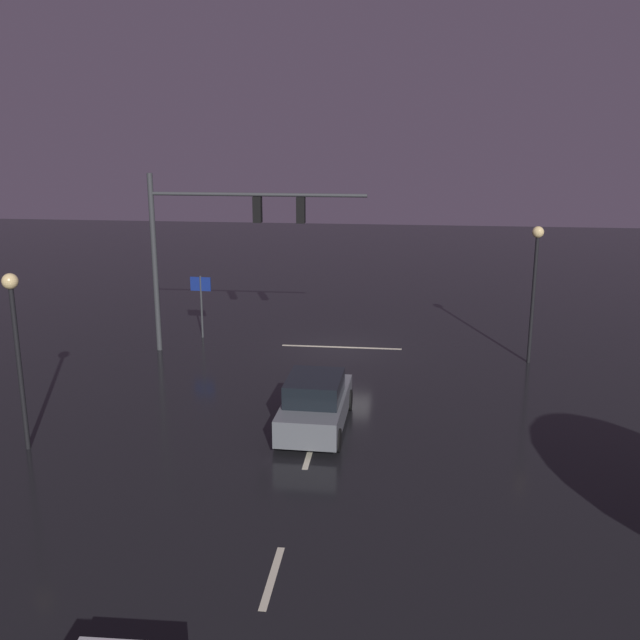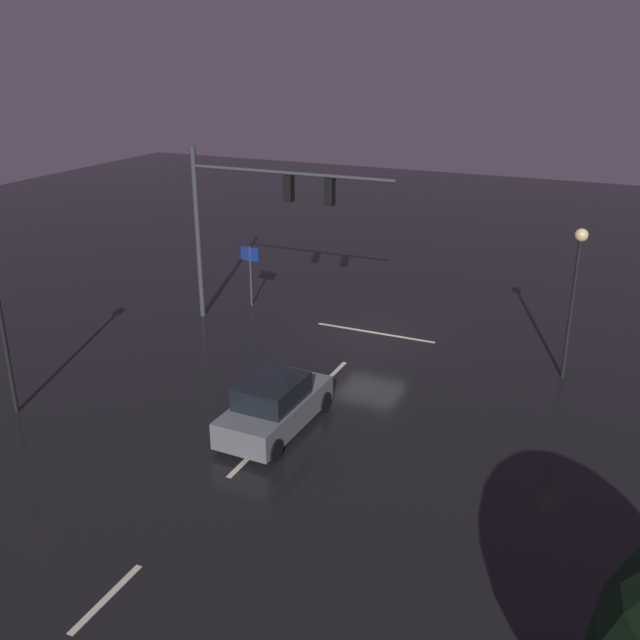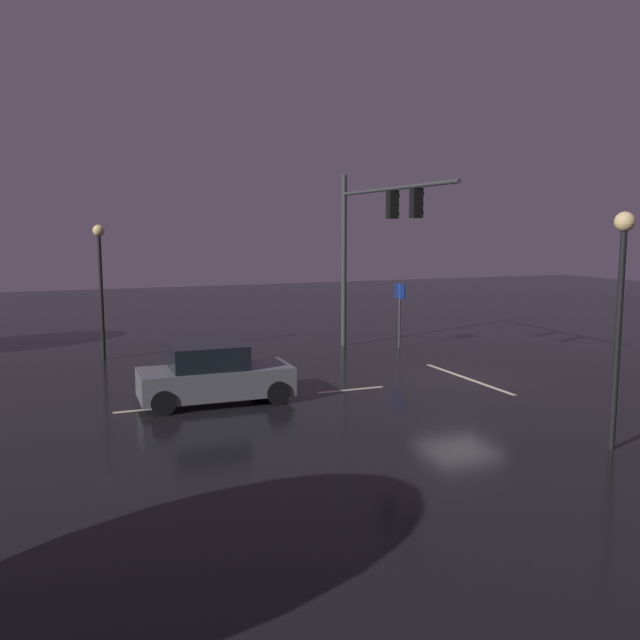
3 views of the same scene
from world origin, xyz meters
TOP-DOWN VIEW (x-y plane):
  - ground_plane at (0.00, 0.00)m, footprint 80.00×80.00m
  - traffic_signal_assembly at (4.76, 0.92)m, footprint 8.57×0.47m
  - lane_dash_far at (0.00, 4.00)m, footprint 0.16×2.20m
  - lane_dash_mid at (0.00, 10.00)m, footprint 0.16×2.20m
  - lane_dash_near at (0.00, 16.00)m, footprint 0.16×2.20m
  - stop_bar at (0.00, -0.27)m, footprint 5.00×0.16m
  - car_approaching at (0.06, 8.28)m, footprint 2.00×4.41m
  - street_lamp_left_kerb at (-7.42, 0.92)m, footprint 0.44×0.44m
  - route_sign at (6.15, -1.07)m, footprint 0.90×0.11m

SIDE VIEW (x-z plane):
  - ground_plane at x=0.00m, z-range 0.00..0.00m
  - lane_dash_far at x=0.00m, z-range 0.00..0.01m
  - lane_dash_mid at x=0.00m, z-range 0.00..0.01m
  - lane_dash_near at x=0.00m, z-range 0.00..0.01m
  - stop_bar at x=0.00m, z-range 0.00..0.01m
  - car_approaching at x=0.06m, z-range -0.05..1.65m
  - route_sign at x=6.15m, z-range 0.60..3.33m
  - street_lamp_left_kerb at x=-7.42m, z-range 1.04..6.36m
  - traffic_signal_assembly at x=4.76m, z-range 1.37..8.54m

